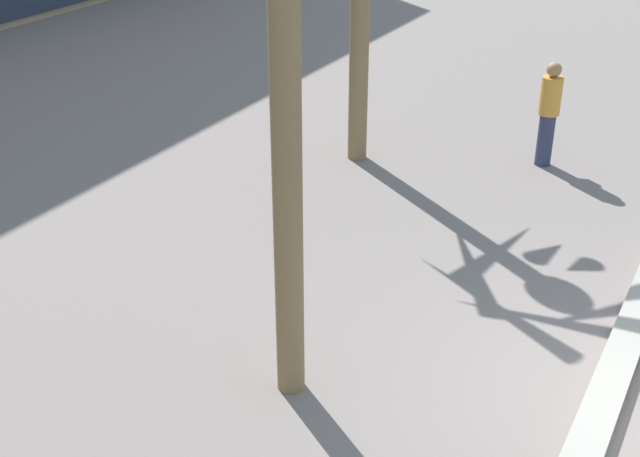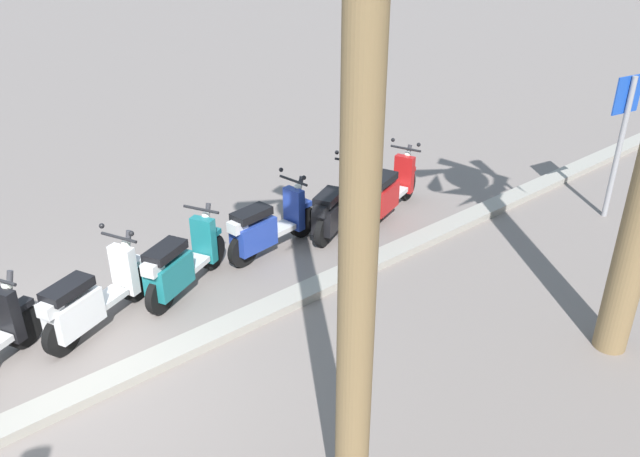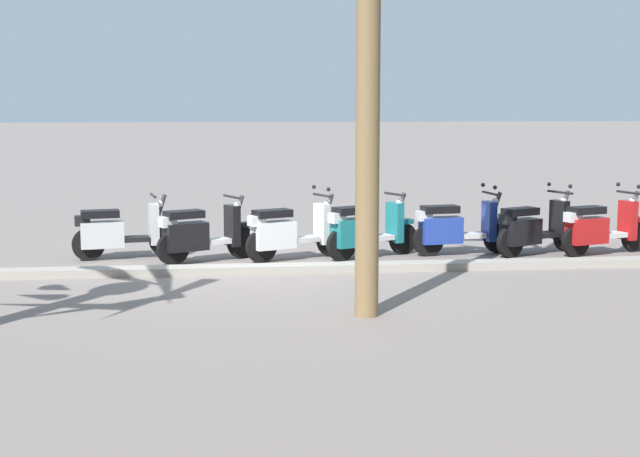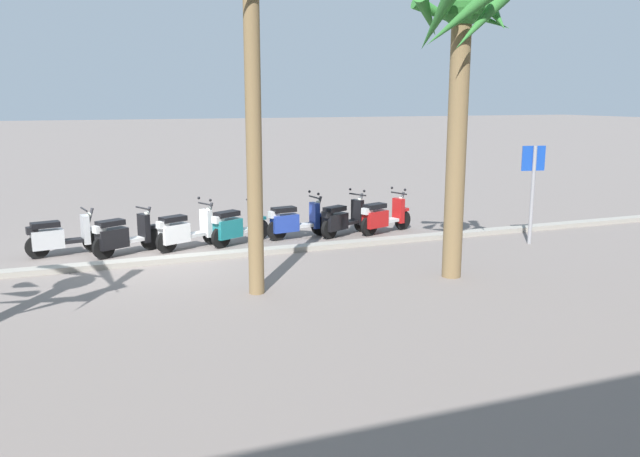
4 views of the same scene
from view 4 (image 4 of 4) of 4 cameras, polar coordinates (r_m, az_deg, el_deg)
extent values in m
plane|color=slate|center=(14.83, -14.46, -2.64)|extent=(200.00, 200.00, 0.00)
cube|color=gray|center=(14.44, -14.28, -2.77)|extent=(60.00, 0.36, 0.12)
cylinder|color=black|center=(17.67, 7.33, 0.73)|extent=(0.52, 0.26, 0.52)
cylinder|color=black|center=(16.77, 4.37, 0.22)|extent=(0.52, 0.26, 0.52)
cube|color=silver|center=(17.24, 6.01, 0.70)|extent=(0.66, 0.46, 0.08)
cube|color=red|center=(16.89, 4.91, 0.85)|extent=(0.75, 0.52, 0.43)
cube|color=black|center=(16.82, 4.88, 1.99)|extent=(0.66, 0.48, 0.12)
cube|color=red|center=(17.49, 6.95, 1.60)|extent=(0.24, 0.37, 0.66)
cube|color=red|center=(17.62, 7.35, 1.66)|extent=(0.35, 0.25, 0.08)
cylinder|color=#333338|center=(17.52, 7.14, 2.11)|extent=(0.29, 0.16, 0.69)
cylinder|color=black|center=(17.41, 6.99, 3.12)|extent=(0.22, 0.54, 0.04)
sphere|color=white|center=(17.51, 7.20, 2.70)|extent=(0.12, 0.12, 0.12)
cube|color=silver|center=(16.64, 4.19, 1.55)|extent=(0.29, 0.27, 0.16)
sphere|color=black|center=(17.55, 6.38, 3.59)|extent=(0.07, 0.07, 0.07)
sphere|color=black|center=(17.22, 7.53, 3.42)|extent=(0.07, 0.07, 0.07)
cylinder|color=black|center=(17.33, 3.70, 0.60)|extent=(0.51, 0.32, 0.52)
cylinder|color=black|center=(16.37, 0.84, -0.02)|extent=(0.51, 0.32, 0.52)
cube|color=black|center=(16.87, 2.42, 0.52)|extent=(0.66, 0.51, 0.08)
cube|color=black|center=(16.50, 1.35, 0.60)|extent=(0.75, 0.58, 0.42)
cube|color=black|center=(16.43, 1.31, 1.75)|extent=(0.67, 0.53, 0.12)
cube|color=black|center=(17.14, 3.33, 1.47)|extent=(0.27, 0.37, 0.66)
cube|color=black|center=(17.28, 3.71, 1.54)|extent=(0.36, 0.28, 0.08)
cylinder|color=#333338|center=(17.18, 3.50, 1.99)|extent=(0.29, 0.19, 0.69)
cylinder|color=black|center=(17.07, 3.35, 3.02)|extent=(0.28, 0.52, 0.04)
sphere|color=white|center=(17.17, 3.55, 2.59)|extent=(0.12, 0.12, 0.12)
cube|color=black|center=(16.24, 0.65, 1.28)|extent=(0.30, 0.28, 0.16)
sphere|color=black|center=(17.19, 2.69, 3.49)|extent=(0.07, 0.07, 0.07)
sphere|color=black|center=(16.89, 3.94, 3.33)|extent=(0.07, 0.07, 0.07)
cylinder|color=black|center=(16.77, 0.06, 0.25)|extent=(0.53, 0.17, 0.52)
cylinder|color=black|center=(16.21, -3.84, -0.17)|extent=(0.53, 0.17, 0.52)
cube|color=silver|center=(16.49, -1.70, 0.27)|extent=(0.63, 0.36, 0.08)
cube|color=#233D9E|center=(16.27, -3.15, 0.48)|extent=(0.72, 0.41, 0.43)
cube|color=black|center=(16.20, -3.22, 1.68)|extent=(0.64, 0.38, 0.12)
cube|color=#233D9E|center=(16.63, -0.48, 1.17)|extent=(0.19, 0.36, 0.66)
cube|color=#233D9E|center=(16.72, 0.06, 1.23)|extent=(0.34, 0.20, 0.08)
cylinder|color=#333338|center=(16.64, -0.24, 1.71)|extent=(0.29, 0.11, 0.69)
cylinder|color=black|center=(16.55, -0.49, 2.78)|extent=(0.12, 0.56, 0.04)
sphere|color=white|center=(16.62, -0.18, 2.32)|extent=(0.12, 0.12, 0.12)
cube|color=silver|center=(16.09, -4.12, 1.25)|extent=(0.27, 0.23, 0.16)
sphere|color=black|center=(16.74, -0.94, 3.28)|extent=(0.07, 0.07, 0.07)
sphere|color=black|center=(16.32, -0.14, 3.08)|extent=(0.07, 0.07, 0.07)
cylinder|color=black|center=(16.33, -5.35, -0.10)|extent=(0.51, 0.32, 0.52)
cylinder|color=black|center=(15.55, -8.75, -0.78)|extent=(0.51, 0.32, 0.52)
cube|color=silver|center=(15.95, -6.88, -0.19)|extent=(0.66, 0.51, 0.08)
cube|color=#197075|center=(15.64, -8.14, 0.00)|extent=(0.75, 0.59, 0.45)
cube|color=black|center=(15.56, -8.24, 1.29)|extent=(0.67, 0.53, 0.12)
cube|color=#197075|center=(16.16, -5.84, 0.81)|extent=(0.28, 0.37, 0.66)
cube|color=#197075|center=(16.27, -5.36, 0.90)|extent=(0.36, 0.28, 0.08)
cylinder|color=#333338|center=(16.18, -5.64, 1.37)|extent=(0.28, 0.19, 0.69)
cylinder|color=black|center=(16.08, -5.87, 2.46)|extent=(0.28, 0.52, 0.04)
sphere|color=white|center=(16.16, -5.60, 2.01)|extent=(0.12, 0.12, 0.12)
cube|color=silver|center=(15.41, -9.04, 0.78)|extent=(0.30, 0.29, 0.16)
cylinder|color=black|center=(15.99, -9.48, -0.46)|extent=(0.52, 0.30, 0.52)
cylinder|color=black|center=(15.30, -13.43, -1.16)|extent=(0.52, 0.30, 0.52)
cube|color=silver|center=(15.65, -11.27, -0.56)|extent=(0.66, 0.50, 0.08)
cube|color=white|center=(15.38, -12.76, -0.43)|extent=(0.75, 0.57, 0.43)
cube|color=black|center=(15.30, -12.88, 0.84)|extent=(0.67, 0.52, 0.12)
cube|color=white|center=(15.83, -10.05, 0.47)|extent=(0.26, 0.37, 0.66)
cube|color=white|center=(15.93, -9.52, 0.56)|extent=(0.36, 0.27, 0.08)
cylinder|color=#333338|center=(15.85, -9.83, 1.04)|extent=(0.29, 0.18, 0.69)
cylinder|color=black|center=(15.75, -10.11, 2.15)|extent=(0.26, 0.53, 0.04)
sphere|color=white|center=(15.83, -9.79, 1.69)|extent=(0.12, 0.12, 0.12)
cube|color=silver|center=(15.18, -13.76, 0.33)|extent=(0.30, 0.28, 0.16)
sphere|color=black|center=(15.92, -10.68, 2.66)|extent=(0.07, 0.07, 0.07)
sphere|color=black|center=(15.53, -9.68, 2.48)|extent=(0.07, 0.07, 0.07)
cylinder|color=black|center=(15.71, -14.71, -0.90)|extent=(0.51, 0.32, 0.52)
cylinder|color=black|center=(15.11, -18.60, -1.61)|extent=(0.51, 0.32, 0.52)
cube|color=silver|center=(15.41, -16.47, -1.00)|extent=(0.66, 0.52, 0.08)
cube|color=black|center=(15.17, -17.91, -0.84)|extent=(0.75, 0.59, 0.44)
cube|color=black|center=(15.09, -18.06, 0.46)|extent=(0.67, 0.53, 0.12)
cube|color=black|center=(15.56, -15.32, 0.04)|extent=(0.28, 0.37, 0.66)
cube|color=black|center=(15.65, -14.76, 0.14)|extent=(0.36, 0.28, 0.08)
cylinder|color=#333338|center=(15.57, -15.10, 0.63)|extent=(0.28, 0.19, 0.69)
cylinder|color=black|center=(15.47, -15.41, 1.75)|extent=(0.28, 0.52, 0.04)
sphere|color=white|center=(15.55, -15.07, 1.29)|extent=(0.12, 0.12, 0.12)
cube|color=silver|center=(14.98, -18.97, -0.06)|extent=(0.30, 0.29, 0.16)
cylinder|color=black|center=(15.89, -19.34, -1.03)|extent=(0.53, 0.20, 0.52)
cylinder|color=black|center=(15.67, -23.72, -1.53)|extent=(0.53, 0.20, 0.52)
cube|color=black|center=(15.77, -21.35, -1.05)|extent=(0.64, 0.39, 0.08)
cube|color=silver|center=(15.67, -22.98, -0.89)|extent=(0.73, 0.45, 0.42)
cube|color=black|center=(15.61, -23.15, 0.31)|extent=(0.65, 0.41, 0.12)
cube|color=silver|center=(15.80, -20.04, -0.08)|extent=(0.20, 0.36, 0.66)
cube|color=silver|center=(15.83, -19.41, -0.01)|extent=(0.35, 0.22, 0.08)
cylinder|color=#333338|center=(15.78, -19.80, 0.49)|extent=(0.29, 0.12, 0.69)
cylinder|color=black|center=(15.71, -20.16, 1.60)|extent=(0.15, 0.56, 0.04)
sphere|color=white|center=(15.76, -19.77, 1.14)|extent=(0.12, 0.12, 0.12)
cube|color=black|center=(15.59, -24.13, -0.16)|extent=(0.27, 0.24, 0.16)
cylinder|color=#939399|center=(16.46, 18.27, 2.78)|extent=(0.09, 0.09, 2.40)
cube|color=#1947B7|center=(16.41, 18.37, 5.92)|extent=(0.59, 0.13, 0.60)
cube|color=white|center=(16.42, 18.34, 5.92)|extent=(0.33, 0.07, 0.33)
cylinder|color=olive|center=(11.45, -5.91, 9.14)|extent=(0.28, 0.28, 6.14)
cylinder|color=olive|center=(12.81, 11.99, 7.17)|extent=(0.38, 0.38, 5.23)
sphere|color=#337A33|center=(12.89, 12.50, 18.84)|extent=(0.84, 0.84, 0.84)
cone|color=#337A33|center=(12.58, 10.21, 17.51)|extent=(0.33, 1.27, 1.11)
cone|color=#337A33|center=(12.30, 12.14, 17.65)|extent=(1.17, 1.03, 1.09)
cone|color=#337A33|center=(12.45, 13.96, 17.28)|extent=(1.24, 0.38, 1.17)
cone|color=#337A33|center=(13.01, 15.32, 17.72)|extent=(0.76, 1.40, 0.87)
cone|color=#337A33|center=(13.44, 13.87, 17.75)|extent=(0.91, 1.38, 0.79)
cone|color=#337A33|center=(13.44, 10.99, 17.92)|extent=(1.43, 0.36, 0.77)
cone|color=#337A33|center=(13.01, 9.54, 18.02)|extent=(1.17, 1.20, 0.84)
camera|label=1|loc=(17.29, 10.84, 17.54)|focal=47.17mm
camera|label=2|loc=(8.39, -19.64, 18.95)|focal=35.30mm
camera|label=3|loc=(1.70, 47.50, -27.57)|focal=51.67mm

